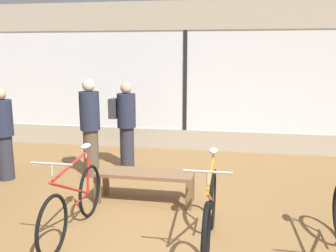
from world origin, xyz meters
TOP-DOWN VIEW (x-y plane):
  - ground_plane at (0.00, 0.00)m, footprint 24.00×24.00m
  - shop_back_wall at (0.00, 3.91)m, footprint 12.00×0.08m
  - bicycle_left at (-0.78, -0.22)m, footprint 0.46×1.73m
  - bicycle_right at (0.84, -0.29)m, footprint 0.46×1.81m
  - display_bench at (-0.17, 0.87)m, footprint 1.40×0.44m
  - customer_near_rack at (-2.74, 1.40)m, footprint 0.39×0.39m
  - customer_by_window at (-0.90, 2.37)m, footprint 0.50×0.36m
  - customer_mid_floor at (-1.38, 1.85)m, footprint 0.51×0.56m

SIDE VIEW (x-z plane):
  - ground_plane at x=0.00m, z-range 0.00..0.00m
  - display_bench at x=-0.17m, z-range 0.14..0.59m
  - bicycle_left at x=-0.78m, z-range -0.12..0.90m
  - bicycle_right at x=0.84m, z-range -0.12..0.94m
  - customer_near_rack at x=-2.74m, z-range 0.03..1.60m
  - customer_by_window at x=-0.90m, z-range 0.06..1.67m
  - customer_mid_floor at x=-1.38m, z-range 0.07..1.77m
  - shop_back_wall at x=0.00m, z-range 0.04..3.24m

